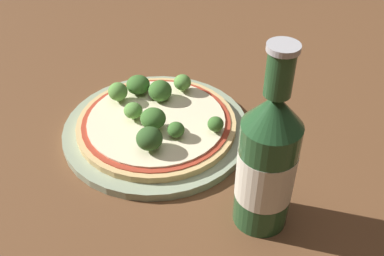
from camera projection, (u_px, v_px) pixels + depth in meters
name	position (u px, v px, depth m)	size (l,w,h in m)	color
ground_plane	(152.00, 129.00, 0.66)	(3.00, 3.00, 0.00)	brown
plate	(157.00, 129.00, 0.65)	(0.27, 0.27, 0.01)	#93A384
pizza	(155.00, 124.00, 0.64)	(0.23, 0.23, 0.01)	tan
broccoli_floret_0	(149.00, 139.00, 0.58)	(0.03, 0.03, 0.03)	#89A866
broccoli_floret_1	(118.00, 92.00, 0.66)	(0.03, 0.03, 0.03)	#89A866
broccoli_floret_2	(153.00, 119.00, 0.61)	(0.03, 0.03, 0.03)	#89A866
broccoli_floret_3	(160.00, 91.00, 0.67)	(0.03, 0.03, 0.03)	#89A866
broccoli_floret_4	(182.00, 82.00, 0.68)	(0.03, 0.03, 0.03)	#89A866
broccoli_floret_5	(216.00, 124.00, 0.61)	(0.02, 0.02, 0.02)	#89A866
broccoli_floret_6	(176.00, 130.00, 0.60)	(0.02, 0.02, 0.02)	#89A866
broccoli_floret_7	(138.00, 85.00, 0.68)	(0.04, 0.04, 0.03)	#89A866
broccoli_floret_8	(133.00, 111.00, 0.63)	(0.03, 0.03, 0.03)	#89A866
beer_bottle	(267.00, 162.00, 0.48)	(0.06, 0.06, 0.23)	#234C28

